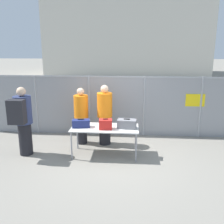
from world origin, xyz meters
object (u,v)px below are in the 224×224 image
traveler_hooded (22,119)px  security_worker_far (81,115)px  utility_trailer (134,110)px  suitcase_navy (81,123)px  suitcase_red (106,124)px  inspection_table (105,129)px  suitcase_grey (127,124)px  security_worker_near (105,114)px

traveler_hooded → security_worker_far: (1.36, 1.00, -0.14)m
traveler_hooded → utility_trailer: (2.94, 3.53, -0.60)m
traveler_hooded → security_worker_far: 1.69m
suitcase_navy → traveler_hooded: traveler_hooded is taller
suitcase_red → suitcase_navy: bearing=171.9°
security_worker_far → suitcase_navy: bearing=84.4°
security_worker_far → utility_trailer: bearing=-138.5°
inspection_table → security_worker_far: (-0.79, 0.81, 0.15)m
suitcase_grey → traveler_hooded: 2.74m
suitcase_navy → inspection_table: bearing=2.4°
suitcase_navy → security_worker_near: (0.54, 0.82, 0.04)m
suitcase_grey → security_worker_far: size_ratio=0.30×
security_worker_far → utility_trailer: 3.02m
suitcase_red → suitcase_grey: 0.56m
inspection_table → security_worker_far: bearing=134.4°
suitcase_navy → suitcase_red: (0.66, -0.09, 0.02)m
suitcase_red → suitcase_grey: size_ratio=0.69×
suitcase_grey → security_worker_near: security_worker_near is taller
inspection_table → traveler_hooded: traveler_hooded is taller
inspection_table → suitcase_grey: (0.58, -0.01, 0.17)m
suitcase_red → utility_trailer: (0.76, 3.47, -0.49)m
suitcase_red → security_worker_near: (-0.12, 0.92, 0.02)m
suitcase_navy → utility_trailer: 3.69m
inspection_table → suitcase_navy: (-0.63, -0.03, 0.16)m
inspection_table → traveler_hooded: size_ratio=0.96×
suitcase_navy → suitcase_grey: size_ratio=0.97×
suitcase_navy → security_worker_far: size_ratio=0.29×
suitcase_grey → traveler_hooded: traveler_hooded is taller
inspection_table → suitcase_navy: suitcase_navy is taller
security_worker_near → utility_trailer: 2.74m
suitcase_red → utility_trailer: suitcase_red is taller
suitcase_navy → traveler_hooded: size_ratio=0.27×
suitcase_grey → utility_trailer: suitcase_grey is taller
utility_trailer → security_worker_far: bearing=-121.9°
utility_trailer → suitcase_grey: bearing=-93.5°
traveler_hooded → security_worker_near: traveler_hooded is taller
security_worker_near → utility_trailer: (0.87, 2.55, -0.50)m
inspection_table → suitcase_red: size_ratio=5.01×
inspection_table → suitcase_grey: suitcase_grey is taller
security_worker_far → utility_trailer: (1.58, 2.54, -0.46)m
security_worker_far → utility_trailer: size_ratio=0.38×
traveler_hooded → security_worker_near: size_ratio=1.03×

